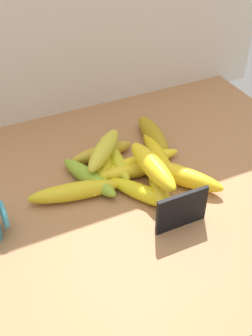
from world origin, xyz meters
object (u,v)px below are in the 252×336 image
(banana_4, at_px, (159,181))
(banana_10, at_px, (158,156))
(banana_0, at_px, (114,158))
(banana_1, at_px, (106,166))
(banana_8, at_px, (145,194))
(banana_13, at_px, (153,166))
(banana_5, at_px, (89,177))
(chalkboard_sign, at_px, (181,211))
(banana_11, at_px, (75,191))
(banana_3, at_px, (178,175))
(banana_12, at_px, (104,150))
(banana_2, at_px, (143,161))
(banana_6, at_px, (153,134))
(banana_9, at_px, (102,152))
(banana_7, at_px, (125,173))

(banana_4, height_order, banana_10, banana_4)
(banana_0, distance_m, banana_1, 0.04)
(banana_8, relative_size, banana_13, 0.99)
(banana_0, xyz_separation_m, banana_5, (-0.08, -0.04, 0.00))
(chalkboard_sign, bearing_deg, banana_4, 83.24)
(banana_11, height_order, banana_13, banana_13)
(banana_3, xyz_separation_m, banana_5, (-0.18, 0.08, -0.00))
(chalkboard_sign, height_order, banana_12, chalkboard_sign)
(banana_2, bearing_deg, banana_1, 168.91)
(banana_0, relative_size, banana_4, 1.12)
(banana_10, bearing_deg, banana_6, 70.74)
(banana_3, distance_m, banana_12, 0.18)
(banana_4, height_order, banana_12, banana_12)
(banana_5, relative_size, banana_8, 0.97)
(banana_3, height_order, banana_13, banana_13)
(banana_3, xyz_separation_m, banana_4, (-0.05, -0.00, -0.00))
(banana_5, xyz_separation_m, banana_11, (-0.04, -0.03, 0.00))
(banana_9, height_order, banana_11, banana_11)
(chalkboard_sign, bearing_deg, banana_9, 101.66)
(banana_6, bearing_deg, banana_5, -157.44)
(banana_0, bearing_deg, banana_11, -149.32)
(banana_7, bearing_deg, banana_4, -50.99)
(banana_8, height_order, banana_11, banana_11)
(banana_4, height_order, banana_11, banana_4)
(banana_2, bearing_deg, banana_13, -104.10)
(banana_12, height_order, banana_13, banana_13)
(banana_4, relative_size, banana_10, 0.79)
(banana_9, bearing_deg, banana_13, -69.84)
(chalkboard_sign, height_order, banana_11, chalkboard_sign)
(banana_2, relative_size, banana_6, 1.14)
(banana_4, relative_size, banana_5, 0.95)
(banana_3, distance_m, banana_8, 0.09)
(banana_13, bearing_deg, banana_4, -19.41)
(banana_0, height_order, banana_12, banana_12)
(banana_4, distance_m, banana_9, 0.17)
(banana_2, relative_size, banana_7, 1.15)
(banana_8, bearing_deg, banana_10, 49.62)
(banana_0, bearing_deg, banana_2, -32.47)
(banana_8, bearing_deg, banana_5, 131.41)
(banana_5, xyz_separation_m, banana_6, (0.20, 0.08, 0.00))
(banana_3, relative_size, banana_5, 1.22)
(banana_2, relative_size, banana_13, 1.04)
(banana_6, bearing_deg, banana_4, -113.98)
(chalkboard_sign, relative_size, banana_9, 0.71)
(banana_1, relative_size, banana_3, 0.97)
(banana_1, distance_m, banana_11, 0.11)
(banana_1, distance_m, banana_10, 0.13)
(banana_4, distance_m, banana_12, 0.14)
(chalkboard_sign, xyz_separation_m, banana_12, (-0.06, 0.23, 0.01))
(banana_2, height_order, banana_4, banana_4)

